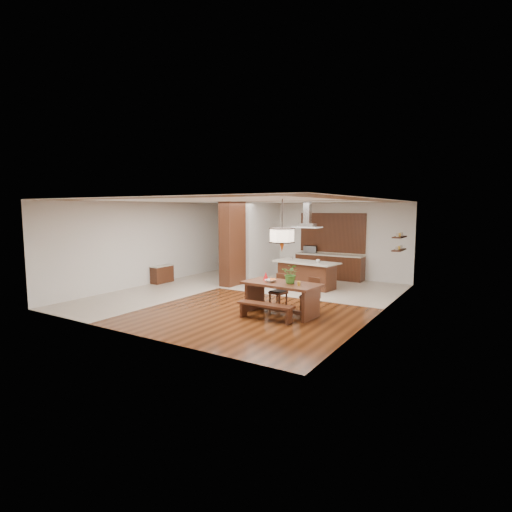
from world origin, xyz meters
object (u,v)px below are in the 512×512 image
Objects in this scene: dining_bench at (266,312)px; pendant_lantern at (282,225)px; hallway_console at (162,274)px; dining_chair_left at (278,291)px; microwave at (310,249)px; fruit_bowl at (270,281)px; foliage_plant at (291,274)px; island_cup at (318,261)px; kitchen_island at (306,274)px; dining_chair_right at (310,295)px; range_hood at (307,215)px; dining_table at (282,291)px.

pendant_lantern is (0.06, 0.70, 2.04)m from dining_bench.
hallway_console is 0.99× the size of dining_chair_left.
hallway_console is at bearing 158.26° from dining_bench.
dining_chair_left is at bearing -9.97° from hallway_console.
dining_chair_left is at bearing -92.92° from microwave.
foliage_plant is at bearing 11.21° from fruit_bowl.
hallway_console is 5.36m from dining_chair_left.
island_cup reaches higher than dining_chair_left.
fruit_bowl is at bearing 110.08° from dining_bench.
kitchen_island is at bearing -86.22° from microwave.
foliage_plant is 0.58m from fruit_bowl.
dining_bench is 0.93m from fruit_bowl.
microwave is (-0.82, 2.11, 0.62)m from kitchen_island.
dining_chair_right is 0.68× the size of pendant_lantern.
range_hood is (4.81, 1.91, 2.15)m from hallway_console.
dining_chair_left is 5.15m from microwave.
dining_chair_right is at bearing 46.03° from pendant_lantern.
pendant_lantern is at bearing -46.86° from dining_chair_left.
range_hood reaches higher than dining_chair_right.
fruit_bowl is 3.60m from kitchen_island.
dining_chair_right is 1.84× the size of foliage_plant.
dining_chair_left is 1.82× the size of microwave.
dining_chair_left is 1.00× the size of dining_chair_right.
dining_bench is at bearing -21.74° from hallway_console.
island_cup is at bearing 19.30° from hallway_console.
dining_table is at bearing 85.32° from dining_bench.
dining_table is 2.26× the size of dining_chair_right.
dining_bench is 0.62× the size of kitchen_island.
dining_chair_right reaches higher than dining_bench.
dining_chair_right is 0.39× the size of kitchen_island.
microwave is at bearing 107.10° from dining_table.
kitchen_island is at bearing 108.38° from foliage_plant.
range_hood is (-0.84, 4.16, 2.26)m from dining_bench.
foliage_plant is 1.83× the size of fruit_bowl.
dining_chair_right is at bearing 3.85° from dining_chair_left.
dining_chair_left reaches higher than dining_chair_right.
island_cup is 2.52m from microwave.
dining_chair_left is 0.81m from fruit_bowl.
kitchen_island is 17.78× the size of island_cup.
dining_bench is 1.16m from foliage_plant.
kitchen_island is (-0.61, 3.52, -0.38)m from fruit_bowl.
dining_bench is at bearing -92.63° from microwave.
dining_chair_left reaches higher than dining_table.
foliage_plant is at bearing 9.95° from dining_table.
kitchen_island reaches higher than dining_table.
foliage_plant is at bearing -14.28° from hallway_console.
hallway_console is 3.34× the size of fruit_bowl.
hallway_console is at bearing -149.60° from kitchen_island.
dining_chair_left is at bearing 101.86° from fruit_bowl.
hallway_console is at bearing 164.75° from dining_table.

